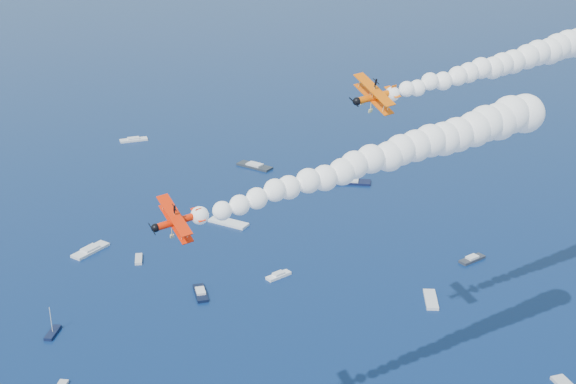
{
  "coord_description": "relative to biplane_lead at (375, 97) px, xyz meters",
  "views": [
    {
      "loc": [
        6.81,
        -72.71,
        94.28
      ],
      "look_at": [
        11.72,
        26.9,
        52.06
      ],
      "focal_mm": 48.4,
      "sensor_mm": 36.0,
      "label": 1
    }
  ],
  "objects": [
    {
      "name": "smoke_trail_trail",
      "position": [
        -1.36,
        -14.12,
        -4.76
      ],
      "size": [
        62.8,
        53.43,
        10.69
      ],
      "primitive_type": null,
      "rotation": [
        0.0,
        0.0,
        3.63
      ],
      "color": "white"
    },
    {
      "name": "biplane_lead",
      "position": [
        0.0,
        0.0,
        0.0
      ],
      "size": [
        11.56,
        12.71,
        8.6
      ],
      "primitive_type": null,
      "rotation": [
        -0.35,
        0.07,
        3.62
      ],
      "color": "#FF6105"
    },
    {
      "name": "smoke_trail_lead",
      "position": [
        26.86,
        14.03,
        2.31
      ],
      "size": [
        62.79,
        53.01,
        10.69
      ],
      "primitive_type": null,
      "rotation": [
        0.0,
        0.0,
        3.62
      ],
      "color": "white"
    },
    {
      "name": "boat_wakes",
      "position": [
        -36.98,
        51.8,
        -61.56
      ],
      "size": [
        251.27,
        118.37,
        0.04
      ],
      "color": "white",
      "rests_on": "ground"
    },
    {
      "name": "biplane_trail",
      "position": [
        -28.12,
        -28.33,
        -7.07
      ],
      "size": [
        9.68,
        10.62,
        7.25
      ],
      "primitive_type": null,
      "rotation": [
        -0.37,
        0.07,
        3.63
      ],
      "color": "#FF2605"
    },
    {
      "name": "spectator_boats",
      "position": [
        -34.82,
        65.71,
        -61.24
      ],
      "size": [
        227.42,
        173.87,
        0.7
      ],
      "color": "#2C313B",
      "rests_on": "ground"
    }
  ]
}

